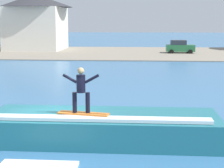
# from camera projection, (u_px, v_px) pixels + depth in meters

# --- Properties ---
(ground_plane) EXTENTS (260.00, 260.00, 0.00)m
(ground_plane) POSITION_uv_depth(u_px,v_px,m) (55.00, 139.00, 14.73)
(ground_plane) COLOR teal
(wave_crest) EXTENTS (8.60, 2.87, 1.16)m
(wave_crest) POSITION_uv_depth(u_px,v_px,m) (104.00, 127.00, 14.36)
(wave_crest) COLOR #206A78
(wave_crest) RESTS_ON ground_plane
(surfboard) EXTENTS (1.92, 0.72, 0.06)m
(surfboard) POSITION_uv_depth(u_px,v_px,m) (83.00, 114.00, 13.78)
(surfboard) COLOR orange
(surfboard) RESTS_ON wave_crest
(surfer) EXTENTS (1.33, 0.32, 1.65)m
(surfer) POSITION_uv_depth(u_px,v_px,m) (81.00, 88.00, 13.63)
(surfer) COLOR black
(surfer) RESTS_ON surfboard
(shoreline_bank) EXTENTS (120.00, 21.46, 0.10)m
(shoreline_bank) POSITION_uv_depth(u_px,v_px,m) (118.00, 53.00, 53.12)
(shoreline_bank) COLOR gray
(shoreline_bank) RESTS_ON ground_plane
(car_far_shore) EXTENTS (3.85, 2.18, 1.86)m
(car_far_shore) POSITION_uv_depth(u_px,v_px,m) (180.00, 47.00, 51.87)
(car_far_shore) COLOR #23663D
(car_far_shore) RESTS_ON ground_plane
(house_with_chimney) EXTENTS (11.14, 11.14, 8.82)m
(house_with_chimney) POSITION_uv_depth(u_px,v_px,m) (36.00, 19.00, 57.21)
(house_with_chimney) COLOR silver
(house_with_chimney) RESTS_ON ground_plane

